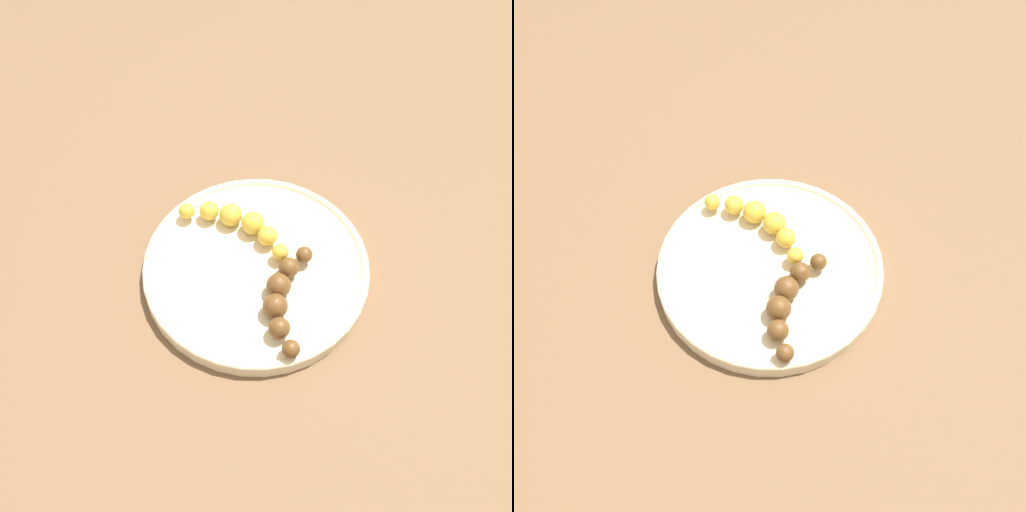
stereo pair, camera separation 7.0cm
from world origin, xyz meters
The scene contains 4 objects.
ground_plane centered at (0.00, 0.00, 0.00)m, with size 2.40×2.40×0.00m, color brown.
fruit_bowl centered at (0.00, 0.00, 0.01)m, with size 0.29×0.29×0.02m.
banana_spotted centered at (0.02, -0.06, 0.03)m, with size 0.14×0.10×0.03m.
banana_overripe centered at (-0.03, 0.06, 0.03)m, with size 0.07×0.15×0.03m.
Camera 2 is at (-0.04, 0.40, 0.62)m, focal length 39.97 mm.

